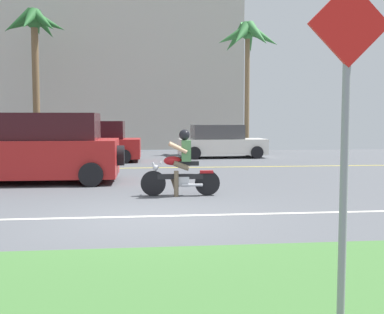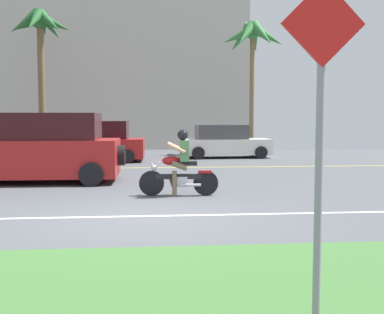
# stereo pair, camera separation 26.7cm
# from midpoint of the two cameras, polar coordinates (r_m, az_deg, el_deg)

# --- Properties ---
(ground) EXTENTS (56.00, 30.00, 0.04)m
(ground) POSITION_cam_midpoint_polar(r_m,az_deg,el_deg) (11.70, -5.10, -4.31)
(ground) COLOR #4C4F54
(grass_median) EXTENTS (56.00, 3.80, 0.06)m
(grass_median) POSITION_cam_midpoint_polar(r_m,az_deg,el_deg) (4.79, -5.07, -16.94)
(grass_median) COLOR #3D6B33
(grass_median) RESTS_ON ground
(lane_line_near) EXTENTS (50.40, 0.12, 0.01)m
(lane_line_near) POSITION_cam_midpoint_polar(r_m,az_deg,el_deg) (8.87, -5.09, -7.02)
(lane_line_near) COLOR silver
(lane_line_near) RESTS_ON ground
(lane_line_far) EXTENTS (50.40, 0.12, 0.01)m
(lane_line_far) POSITION_cam_midpoint_polar(r_m,az_deg,el_deg) (17.47, -5.11, -1.28)
(lane_line_far) COLOR yellow
(lane_line_far) RESTS_ON ground
(motorcyclist) EXTENTS (1.84, 0.60, 1.54)m
(motorcyclist) POSITION_cam_midpoint_polar(r_m,az_deg,el_deg) (11.10, -0.82, -1.29)
(motorcyclist) COLOR black
(motorcyclist) RESTS_ON ground
(suv_nearby) EXTENTS (4.70, 2.31, 1.94)m
(suv_nearby) POSITION_cam_midpoint_polar(r_m,az_deg,el_deg) (14.11, -17.24, 0.96)
(suv_nearby) COLOR #AD1E1E
(suv_nearby) RESTS_ON ground
(parked_car_1) EXTENTS (4.52, 2.11, 1.69)m
(parked_car_1) POSITION_cam_midpoint_polar(r_m,az_deg,el_deg) (20.35, -11.46, 1.67)
(parked_car_1) COLOR #AD1E1E
(parked_car_1) RESTS_ON ground
(parked_car_2) EXTENTS (4.00, 1.92, 1.51)m
(parked_car_2) POSITION_cam_midpoint_polar(r_m,az_deg,el_deg) (21.99, 4.27, 1.76)
(parked_car_2) COLOR white
(parked_car_2) RESTS_ON ground
(palm_tree_0) EXTENTS (3.35, 3.18, 6.66)m
(palm_tree_0) POSITION_cam_midpoint_polar(r_m,az_deg,el_deg) (24.79, 7.42, 13.51)
(palm_tree_0) COLOR brown
(palm_tree_0) RESTS_ON ground
(palm_tree_1) EXTENTS (3.33, 3.29, 7.28)m
(palm_tree_1) POSITION_cam_midpoint_polar(r_m,az_deg,el_deg) (25.94, -17.30, 13.98)
(palm_tree_1) COLOR brown
(palm_tree_1) RESTS_ON ground
(street_sign) EXTENTS (0.62, 0.06, 2.78)m
(street_sign) POSITION_cam_midpoint_polar(r_m,az_deg,el_deg) (3.68, 17.03, 2.77)
(street_sign) COLOR gray
(street_sign) RESTS_ON ground
(building_far) EXTENTS (18.94, 4.00, 8.87)m
(building_far) POSITION_cam_midpoint_polar(r_m,az_deg,el_deg) (29.88, -12.04, 9.57)
(building_far) COLOR #BCB7AD
(building_far) RESTS_ON ground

